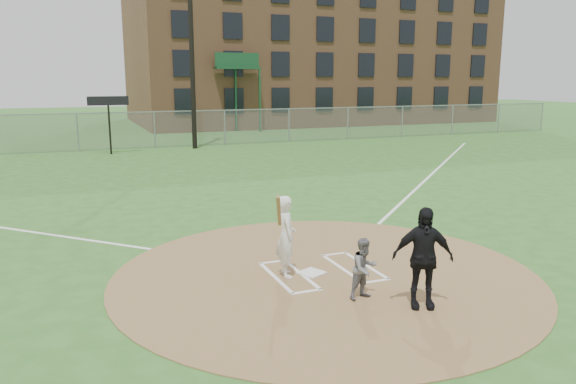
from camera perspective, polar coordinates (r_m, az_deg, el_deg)
name	(u,v)px	position (r m, az deg, el deg)	size (l,w,h in m)	color
ground	(325,275)	(11.31, 3.78, -8.37)	(140.00, 140.00, 0.00)	#2D6221
dirt_circle	(325,274)	(11.30, 3.78, -8.33)	(8.40, 8.40, 0.02)	olive
home_plate	(312,273)	(11.29, 2.41, -8.20)	(0.45, 0.45, 0.03)	silver
foul_line_first	(431,175)	(23.35, 14.35, 1.72)	(0.10, 24.00, 0.01)	white
catcher	(364,268)	(10.01, 7.76, -7.70)	(0.53, 0.41, 1.09)	slate
umpire	(423,258)	(9.72, 13.52, -6.49)	(1.02, 0.42, 1.74)	black
batters_boxes	(322,271)	(11.42, 3.46, -8.02)	(2.08, 1.88, 0.01)	white
batter_at_plate	(286,236)	(10.92, -0.20, -4.48)	(0.69, 1.01, 1.78)	white
outfield_fence	(155,130)	(32.04, -13.39, 6.18)	(56.08, 0.08, 2.03)	slate
brick_warehouse	(306,36)	(51.94, 1.83, 15.59)	(30.00, 17.17, 15.00)	#925E3E
light_pole	(191,24)	(31.41, -9.85, 16.45)	(1.20, 0.30, 12.22)	black
scoreboard_sign	(108,107)	(29.89, -17.79, 8.22)	(2.00, 0.10, 2.93)	black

